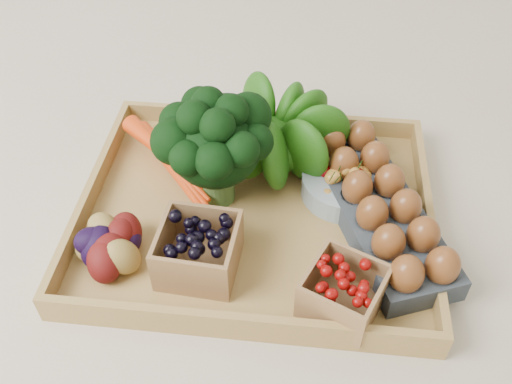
# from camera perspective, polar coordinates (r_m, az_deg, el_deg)

# --- Properties ---
(ground) EXTENTS (4.00, 4.00, 0.00)m
(ground) POSITION_cam_1_polar(r_m,az_deg,el_deg) (0.93, 0.00, -2.61)
(ground) COLOR beige
(ground) RESTS_ON ground
(tray) EXTENTS (0.55, 0.45, 0.01)m
(tray) POSITION_cam_1_polar(r_m,az_deg,el_deg) (0.92, 0.00, -2.30)
(tray) COLOR #B08B4A
(tray) RESTS_ON ground
(carrots) EXTENTS (0.22, 0.16, 0.05)m
(carrots) POSITION_cam_1_polar(r_m,az_deg,el_deg) (0.97, -8.27, 2.75)
(carrots) COLOR red
(carrots) RESTS_ON tray
(lettuce) EXTENTS (0.15, 0.15, 0.15)m
(lettuce) POSITION_cam_1_polar(r_m,az_deg,el_deg) (0.95, 2.19, 6.25)
(lettuce) COLOR #15470B
(lettuce) RESTS_ON tray
(broccoli) EXTENTS (0.18, 0.18, 0.14)m
(broccoli) POSITION_cam_1_polar(r_m,az_deg,el_deg) (0.89, -4.00, 2.69)
(broccoli) COLOR black
(broccoli) RESTS_ON tray
(cherry_bowl) EXTENTS (0.14, 0.14, 0.04)m
(cherry_bowl) POSITION_cam_1_polar(r_m,az_deg,el_deg) (0.95, 8.82, 0.65)
(cherry_bowl) COLOR #8C9EA5
(cherry_bowl) RESTS_ON tray
(egg_carton) EXTENTS (0.24, 0.36, 0.04)m
(egg_carton) POSITION_cam_1_polar(r_m,az_deg,el_deg) (0.91, 12.06, -2.04)
(egg_carton) COLOR #363D45
(egg_carton) RESTS_ON tray
(potatoes) EXTENTS (0.13, 0.13, 0.08)m
(potatoes) POSITION_cam_1_polar(r_m,az_deg,el_deg) (0.86, -14.81, -4.27)
(potatoes) COLOR #460C0B
(potatoes) RESTS_ON tray
(punnet_blackberry) EXTENTS (0.12, 0.12, 0.08)m
(punnet_blackberry) POSITION_cam_1_polar(r_m,az_deg,el_deg) (0.82, -5.78, -5.77)
(punnet_blackberry) COLOR black
(punnet_blackberry) RESTS_ON tray
(punnet_raspberry) EXTENTS (0.13, 0.13, 0.07)m
(punnet_raspberry) POSITION_cam_1_polar(r_m,az_deg,el_deg) (0.79, 8.74, -9.78)
(punnet_raspberry) COLOR #700605
(punnet_raspberry) RESTS_ON tray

